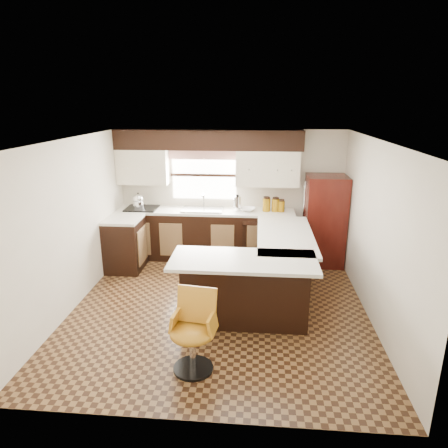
# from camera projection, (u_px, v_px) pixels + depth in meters

# --- Properties ---
(floor) EXTENTS (4.40, 4.40, 0.00)m
(floor) POSITION_uv_depth(u_px,v_px,m) (220.00, 307.00, 5.85)
(floor) COLOR #49301A
(floor) RESTS_ON ground
(ceiling) EXTENTS (4.40, 4.40, 0.00)m
(ceiling) POSITION_uv_depth(u_px,v_px,m) (219.00, 140.00, 5.14)
(ceiling) COLOR silver
(ceiling) RESTS_ON wall_back
(wall_back) EXTENTS (4.40, 0.00, 4.40)m
(wall_back) POSITION_uv_depth(u_px,v_px,m) (231.00, 194.00, 7.59)
(wall_back) COLOR beige
(wall_back) RESTS_ON floor
(wall_front) EXTENTS (4.40, 0.00, 4.40)m
(wall_front) POSITION_uv_depth(u_px,v_px,m) (194.00, 308.00, 3.40)
(wall_front) COLOR beige
(wall_front) RESTS_ON floor
(wall_left) EXTENTS (0.00, 4.40, 4.40)m
(wall_left) POSITION_uv_depth(u_px,v_px,m) (72.00, 225.00, 5.67)
(wall_left) COLOR beige
(wall_left) RESTS_ON floor
(wall_right) EXTENTS (0.00, 4.40, 4.40)m
(wall_right) POSITION_uv_depth(u_px,v_px,m) (376.00, 233.00, 5.32)
(wall_right) COLOR beige
(wall_right) RESTS_ON floor
(base_cab_back) EXTENTS (3.30, 0.60, 0.90)m
(base_cab_back) POSITION_uv_depth(u_px,v_px,m) (206.00, 235.00, 7.56)
(base_cab_back) COLOR black
(base_cab_back) RESTS_ON floor
(base_cab_left) EXTENTS (0.60, 0.70, 0.90)m
(base_cab_left) POSITION_uv_depth(u_px,v_px,m) (125.00, 245.00, 7.05)
(base_cab_left) COLOR black
(base_cab_left) RESTS_ON floor
(counter_back) EXTENTS (3.30, 0.60, 0.04)m
(counter_back) POSITION_uv_depth(u_px,v_px,m) (205.00, 211.00, 7.42)
(counter_back) COLOR silver
(counter_back) RESTS_ON base_cab_back
(counter_left) EXTENTS (0.60, 0.70, 0.04)m
(counter_left) POSITION_uv_depth(u_px,v_px,m) (123.00, 219.00, 6.91)
(counter_left) COLOR silver
(counter_left) RESTS_ON base_cab_left
(soffit) EXTENTS (3.40, 0.35, 0.36)m
(soffit) POSITION_uv_depth(u_px,v_px,m) (208.00, 140.00, 7.15)
(soffit) COLOR black
(soffit) RESTS_ON wall_back
(upper_cab_left) EXTENTS (0.94, 0.35, 0.64)m
(upper_cab_left) POSITION_uv_depth(u_px,v_px,m) (143.00, 167.00, 7.40)
(upper_cab_left) COLOR beige
(upper_cab_left) RESTS_ON wall_back
(upper_cab_right) EXTENTS (1.14, 0.35, 0.64)m
(upper_cab_right) POSITION_uv_depth(u_px,v_px,m) (268.00, 168.00, 7.21)
(upper_cab_right) COLOR beige
(upper_cab_right) RESTS_ON wall_back
(window_pane) EXTENTS (1.20, 0.02, 0.90)m
(window_pane) POSITION_uv_depth(u_px,v_px,m) (204.00, 175.00, 7.51)
(window_pane) COLOR white
(window_pane) RESTS_ON wall_back
(valance) EXTENTS (1.30, 0.06, 0.18)m
(valance) POSITION_uv_depth(u_px,v_px,m) (204.00, 155.00, 7.35)
(valance) COLOR #D19B93
(valance) RESTS_ON wall_back
(sink) EXTENTS (0.75, 0.45, 0.03)m
(sink) POSITION_uv_depth(u_px,v_px,m) (202.00, 209.00, 7.39)
(sink) COLOR #B2B2B7
(sink) RESTS_ON counter_back
(dishwasher) EXTENTS (0.58, 0.03, 0.78)m
(dishwasher) POSITION_uv_depth(u_px,v_px,m) (258.00, 243.00, 7.21)
(dishwasher) COLOR black
(dishwasher) RESTS_ON floor
(cooktop) EXTENTS (0.58, 0.50, 0.02)m
(cooktop) POSITION_uv_depth(u_px,v_px,m) (142.00, 208.00, 7.49)
(cooktop) COLOR black
(cooktop) RESTS_ON counter_back
(peninsula_long) EXTENTS (0.60, 1.95, 0.90)m
(peninsula_long) POSITION_uv_depth(u_px,v_px,m) (281.00, 264.00, 6.23)
(peninsula_long) COLOR black
(peninsula_long) RESTS_ON floor
(peninsula_return) EXTENTS (1.65, 0.60, 0.90)m
(peninsula_return) POSITION_uv_depth(u_px,v_px,m) (245.00, 291.00, 5.35)
(peninsula_return) COLOR black
(peninsula_return) RESTS_ON floor
(counter_pen_long) EXTENTS (0.84, 1.95, 0.04)m
(counter_pen_long) POSITION_uv_depth(u_px,v_px,m) (285.00, 235.00, 6.09)
(counter_pen_long) COLOR silver
(counter_pen_long) RESTS_ON peninsula_long
(counter_pen_return) EXTENTS (1.89, 0.84, 0.04)m
(counter_pen_return) POSITION_uv_depth(u_px,v_px,m) (243.00, 260.00, 5.13)
(counter_pen_return) COLOR silver
(counter_pen_return) RESTS_ON peninsula_return
(refrigerator) EXTENTS (0.70, 0.67, 1.64)m
(refrigerator) POSITION_uv_depth(u_px,v_px,m) (324.00, 220.00, 7.21)
(refrigerator) COLOR #3B0E09
(refrigerator) RESTS_ON floor
(bar_chair) EXTENTS (0.55, 0.55, 0.92)m
(bar_chair) POSITION_uv_depth(u_px,v_px,m) (192.00, 333.00, 4.35)
(bar_chair) COLOR #B3761A
(bar_chair) RESTS_ON floor
(kettle) EXTENTS (0.21, 0.21, 0.28)m
(kettle) POSITION_uv_depth(u_px,v_px,m) (138.00, 200.00, 7.45)
(kettle) COLOR silver
(kettle) RESTS_ON cooktop
(percolator) EXTENTS (0.14, 0.14, 0.27)m
(percolator) POSITION_uv_depth(u_px,v_px,m) (237.00, 204.00, 7.32)
(percolator) COLOR silver
(percolator) RESTS_ON counter_back
(mixing_bowl) EXTENTS (0.30, 0.30, 0.06)m
(mixing_bowl) POSITION_uv_depth(u_px,v_px,m) (248.00, 209.00, 7.34)
(mixing_bowl) COLOR white
(mixing_bowl) RESTS_ON counter_back
(canister_large) EXTENTS (0.14, 0.14, 0.24)m
(canister_large) POSITION_uv_depth(u_px,v_px,m) (266.00, 205.00, 7.30)
(canister_large) COLOR #8A5F08
(canister_large) RESTS_ON counter_back
(canister_med) EXTENTS (0.14, 0.14, 0.23)m
(canister_med) POSITION_uv_depth(u_px,v_px,m) (276.00, 205.00, 7.29)
(canister_med) COLOR #8A5F08
(canister_med) RESTS_ON counter_back
(canister_small) EXTENTS (0.14, 0.14, 0.20)m
(canister_small) POSITION_uv_depth(u_px,v_px,m) (281.00, 206.00, 7.29)
(canister_small) COLOR #8A5F08
(canister_small) RESTS_ON counter_back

